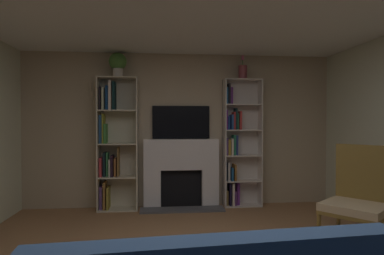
{
  "coord_description": "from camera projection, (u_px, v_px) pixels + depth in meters",
  "views": [
    {
      "loc": [
        -0.39,
        -2.57,
        1.41
      ],
      "look_at": [
        0.0,
        1.19,
        1.34
      ],
      "focal_mm": 31.25,
      "sensor_mm": 36.0,
      "label": 1
    }
  ],
  "objects": [
    {
      "name": "wall_back_accent",
      "position": [
        181.0,
        130.0,
        5.59
      ],
      "size": [
        5.21,
        0.06,
        2.53
      ],
      "primitive_type": "cube",
      "color": "tan",
      "rests_on": "ground_plane"
    },
    {
      "name": "fireplace",
      "position": [
        181.0,
        172.0,
        5.48
      ],
      "size": [
        1.33,
        0.48,
        1.11
      ],
      "color": "white",
      "rests_on": "ground_plane"
    },
    {
      "name": "tv",
      "position": [
        181.0,
        122.0,
        5.53
      ],
      "size": [
        0.94,
        0.06,
        0.54
      ],
      "primitive_type": "cube",
      "color": "black",
      "rests_on": "fireplace"
    },
    {
      "name": "bookshelf_left",
      "position": [
        113.0,
        143.0,
        5.33
      ],
      "size": [
        0.62,
        0.33,
        2.1
      ],
      "color": "beige",
      "rests_on": "ground_plane"
    },
    {
      "name": "bookshelf_right",
      "position": [
        238.0,
        145.0,
        5.57
      ],
      "size": [
        0.62,
        0.27,
        2.1
      ],
      "color": "silver",
      "rests_on": "ground_plane"
    },
    {
      "name": "potted_plant",
      "position": [
        118.0,
        63.0,
        5.29
      ],
      "size": [
        0.28,
        0.28,
        0.39
      ],
      "color": "beige",
      "rests_on": "bookshelf_left"
    },
    {
      "name": "vase_with_flowers",
      "position": [
        243.0,
        71.0,
        5.5
      ],
      "size": [
        0.14,
        0.14,
        0.39
      ],
      "color": "brown",
      "rests_on": "bookshelf_right"
    },
    {
      "name": "armchair",
      "position": [
        359.0,
        197.0,
        3.7
      ],
      "size": [
        0.84,
        0.85,
        1.14
      ],
      "color": "brown",
      "rests_on": "ground_plane"
    }
  ]
}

